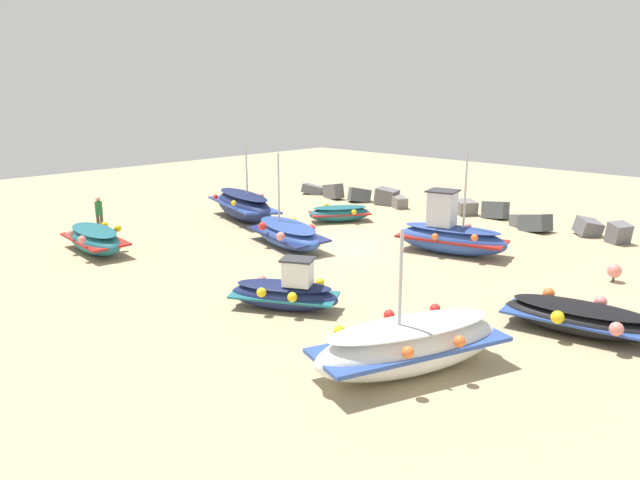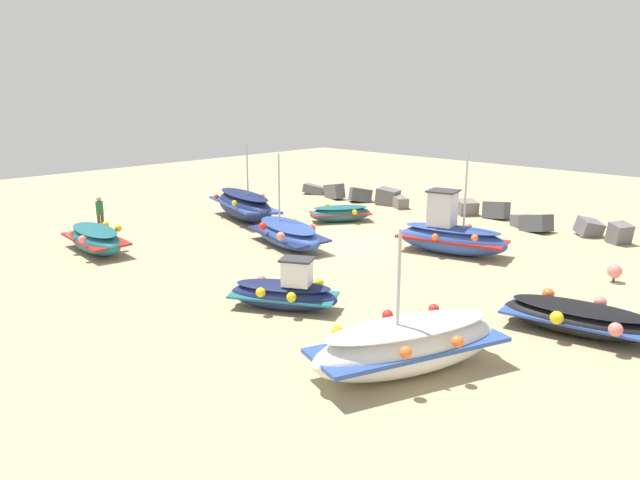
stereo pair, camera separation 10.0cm
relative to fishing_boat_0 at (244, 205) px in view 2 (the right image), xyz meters
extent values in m
plane|color=tan|center=(7.05, -0.68, -0.75)|extent=(59.70, 59.70, 0.00)
ellipsoid|color=navy|center=(0.00, 0.00, -0.07)|extent=(5.61, 3.29, 1.49)
cube|color=#2D4C9E|center=(0.00, 0.00, 0.00)|extent=(5.40, 3.21, 0.25)
ellipsoid|color=#151E45|center=(0.00, 0.00, 0.51)|extent=(4.92, 2.83, 0.33)
cylinder|color=#B7B7BC|center=(0.51, -0.15, 1.84)|extent=(0.08, 0.08, 2.45)
sphere|color=yellow|center=(0.91, -1.30, 0.38)|extent=(0.25, 0.25, 0.25)
sphere|color=#EA7F75|center=(0.28, 0.95, 0.36)|extent=(0.25, 0.25, 0.25)
sphere|color=red|center=(-1.47, -0.60, 0.29)|extent=(0.25, 0.25, 0.25)
ellipsoid|color=#2D4C9E|center=(5.38, -2.05, -0.27)|extent=(4.79, 2.72, 1.07)
cube|color=navy|center=(5.38, -2.05, -0.22)|extent=(4.61, 2.68, 0.19)
ellipsoid|color=navy|center=(5.38, -2.05, 0.13)|extent=(4.20, 2.35, 0.25)
cylinder|color=#B7B7BC|center=(4.71, -1.88, 1.63)|extent=(0.08, 0.08, 2.83)
sphere|color=yellow|center=(4.46, -0.85, -0.02)|extent=(0.34, 0.34, 0.34)
sphere|color=red|center=(4.76, -2.85, 0.13)|extent=(0.34, 0.34, 0.34)
sphere|color=red|center=(5.99, -1.24, -0.03)|extent=(0.34, 0.34, 0.34)
sphere|color=#EA7F75|center=(6.29, -3.25, 0.04)|extent=(0.34, 0.34, 0.34)
ellipsoid|color=white|center=(15.87, -7.95, -0.13)|extent=(3.19, 5.13, 1.26)
cube|color=#2D4C9E|center=(15.87, -7.95, -0.07)|extent=(3.16, 4.97, 0.13)
ellipsoid|color=beige|center=(15.87, -7.95, 0.38)|extent=(2.79, 4.51, 0.23)
cylinder|color=#B7B7BC|center=(15.77, -8.24, 1.59)|extent=(0.08, 0.08, 2.22)
sphere|color=yellow|center=(14.55, -8.92, 0.18)|extent=(0.27, 0.27, 0.27)
sphere|color=orange|center=(16.50, -8.90, 0.25)|extent=(0.27, 0.27, 0.27)
sphere|color=red|center=(15.02, -7.64, 0.34)|extent=(0.27, 0.27, 0.27)
sphere|color=orange|center=(16.96, -7.62, 0.23)|extent=(0.27, 0.27, 0.27)
sphere|color=red|center=(15.48, -6.36, 0.27)|extent=(0.27, 0.27, 0.27)
ellipsoid|color=black|center=(17.75, -2.85, -0.36)|extent=(4.21, 2.30, 0.81)
cube|color=#2D4C9E|center=(17.75, -2.85, -0.33)|extent=(4.06, 2.31, 0.11)
ellipsoid|color=black|center=(17.75, -2.85, -0.04)|extent=(3.71, 2.00, 0.16)
sphere|color=orange|center=(16.56, -2.10, -0.12)|extent=(0.35, 0.35, 0.35)
sphere|color=yellow|center=(17.57, -3.84, -0.09)|extent=(0.35, 0.35, 0.35)
sphere|color=#EA7F75|center=(17.94, -1.86, -0.09)|extent=(0.35, 0.35, 0.35)
sphere|color=#EA7F75|center=(18.95, -3.60, -0.09)|extent=(0.35, 0.35, 0.35)
ellipsoid|color=navy|center=(10.71, -7.15, -0.36)|extent=(3.45, 2.61, 0.85)
cube|color=#1E6670|center=(10.71, -7.15, -0.32)|extent=(3.34, 2.55, 0.14)
ellipsoid|color=#151E45|center=(10.71, -7.15, -0.03)|extent=(3.02, 2.27, 0.19)
cube|color=white|center=(11.09, -6.93, 0.41)|extent=(1.02, 0.95, 0.75)
cube|color=#333338|center=(11.09, -6.93, 0.82)|extent=(1.18, 1.10, 0.06)
sphere|color=#EA7F75|center=(9.58, -7.03, -0.12)|extent=(0.29, 0.29, 0.29)
sphere|color=yellow|center=(10.63, -7.95, -0.06)|extent=(0.29, 0.29, 0.29)
sphere|color=#EA7F75|center=(10.39, -6.57, -0.06)|extent=(0.29, 0.29, 0.29)
sphere|color=yellow|center=(11.44, -7.49, -0.12)|extent=(0.29, 0.29, 0.29)
sphere|color=yellow|center=(11.20, -6.12, -0.07)|extent=(0.29, 0.29, 0.29)
ellipsoid|color=#2D4C9E|center=(10.90, 1.68, -0.20)|extent=(4.62, 2.57, 1.12)
cube|color=maroon|center=(10.90, 1.68, -0.14)|extent=(4.46, 2.57, 0.11)
ellipsoid|color=navy|center=(10.90, 1.68, 0.26)|extent=(4.06, 2.25, 0.20)
cube|color=silver|center=(10.47, 1.58, 1.03)|extent=(1.17, 1.16, 1.35)
cube|color=#333338|center=(10.47, 1.58, 1.74)|extent=(1.36, 1.34, 0.06)
cylinder|color=#B7B7BC|center=(11.33, 1.79, 1.86)|extent=(0.08, 0.08, 3.02)
sphere|color=orange|center=(12.23, 1.12, 0.23)|extent=(0.27, 0.27, 0.27)
sphere|color=#EA7F75|center=(11.06, 2.62, 0.23)|extent=(0.27, 0.27, 0.27)
sphere|color=orange|center=(10.74, 0.74, 0.08)|extent=(0.27, 0.27, 0.27)
sphere|color=orange|center=(9.57, 2.25, 0.14)|extent=(0.27, 0.27, 0.27)
ellipsoid|color=#1E6670|center=(3.73, 3.00, -0.37)|extent=(2.67, 3.17, 0.78)
cube|color=maroon|center=(3.73, 3.00, -0.33)|extent=(2.63, 3.09, 0.09)
ellipsoid|color=#1A565F|center=(3.73, 3.00, -0.05)|extent=(2.34, 2.79, 0.14)
sphere|color=yellow|center=(4.59, 3.06, -0.16)|extent=(0.25, 0.25, 0.25)
sphere|color=yellow|center=(2.87, 2.94, -0.07)|extent=(0.25, 0.25, 0.25)
ellipsoid|color=#1E6670|center=(0.56, -8.04, -0.25)|extent=(4.03, 1.87, 1.04)
cube|color=maroon|center=(0.56, -8.04, -0.21)|extent=(3.88, 1.88, 0.13)
ellipsoid|color=#1A565F|center=(0.56, -8.04, 0.16)|extent=(3.55, 1.62, 0.20)
sphere|color=yellow|center=(-0.38, -7.10, 0.07)|extent=(0.29, 0.29, 0.29)
sphere|color=#EA7F75|center=(0.13, -8.84, 0.08)|extent=(0.29, 0.29, 0.29)
sphere|color=yellow|center=(0.98, -7.24, 0.16)|extent=(0.29, 0.29, 0.29)
sphere|color=#EA7F75|center=(1.49, -8.98, 0.11)|extent=(0.29, 0.29, 0.29)
cylinder|color=brown|center=(-2.19, -6.52, -0.29)|extent=(0.14, 0.14, 0.92)
cylinder|color=brown|center=(-2.10, -6.39, -0.29)|extent=(0.14, 0.14, 0.92)
cylinder|color=#236B33|center=(-2.15, -6.46, 0.46)|extent=(0.32, 0.32, 0.58)
sphere|color=tan|center=(-2.15, -6.46, 0.86)|extent=(0.22, 0.22, 0.22)
cube|color=slate|center=(-2.87, 7.81, -0.49)|extent=(1.65, 1.60, 0.83)
cube|color=slate|center=(-0.82, 7.43, -0.32)|extent=(1.62, 1.01, 1.08)
cube|color=#4C5156|center=(0.97, 7.70, -0.37)|extent=(1.38, 1.57, 1.08)
cube|color=slate|center=(2.66, 8.09, -0.30)|extent=(1.41, 1.13, 1.05)
cube|color=slate|center=(3.60, 7.91, -0.45)|extent=(1.47, 1.23, 0.68)
cube|color=slate|center=(5.90, 8.65, -0.23)|extent=(1.32, 1.35, 1.15)
cube|color=slate|center=(7.26, 8.79, -0.39)|extent=(1.43, 1.41, 0.80)
cube|color=#4C5156|center=(8.83, 8.99, -0.33)|extent=(1.27, 0.87, 1.05)
cube|color=slate|center=(10.70, 8.31, -0.47)|extent=(1.22, 1.30, 0.73)
cube|color=#4C5156|center=(11.54, 7.71, -0.37)|extent=(1.50, 1.17, 1.07)
cube|color=slate|center=(13.61, 8.55, -0.39)|extent=(1.46, 1.36, 1.00)
cube|color=slate|center=(15.08, 8.01, -0.32)|extent=(1.11, 1.12, 1.01)
cylinder|color=#3F3F42|center=(16.84, 2.42, -0.67)|extent=(0.08, 0.08, 0.15)
sphere|color=#EA7F75|center=(16.84, 2.42, -0.36)|extent=(0.48, 0.48, 0.48)
camera|label=1|loc=(23.52, -18.82, 5.73)|focal=34.45mm
camera|label=2|loc=(23.59, -18.75, 5.73)|focal=34.45mm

